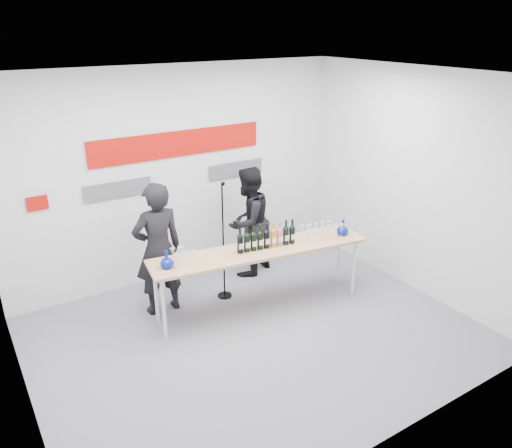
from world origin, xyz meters
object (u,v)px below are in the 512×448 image
Objects in this scene: tasting_table at (260,254)px; presenter_left at (158,249)px; mic_stand at (224,263)px; presenter_right at (248,222)px.

tasting_table is 1.65× the size of presenter_left.
presenter_left is (-1.11, 0.63, 0.09)m from tasting_table.
mic_stand is at bearing 171.77° from presenter_left.
mic_stand is at bearing 11.32° from presenter_right.
presenter_right is (1.51, 0.31, -0.06)m from presenter_left.
mic_stand is (-0.26, 0.49, -0.28)m from tasting_table.
presenter_right is at bearing 75.59° from tasting_table.
tasting_table is at bearing -42.89° from mic_stand.
presenter_left is at bearing -11.29° from presenter_right.
mic_stand is at bearing 126.07° from tasting_table.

